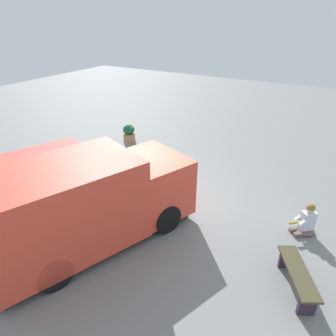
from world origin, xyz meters
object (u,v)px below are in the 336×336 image
Objects in this scene: food_truck at (88,205)px; person_customer at (306,222)px; plaza_bench at (297,275)px; planter_flowering_far at (129,133)px; planter_flowering_near at (98,159)px.

food_truck is 6.01× the size of person_customer.
person_customer is 0.60× the size of plaza_bench.
plaza_bench is (-4.78, -1.00, -0.71)m from food_truck.
planter_flowering_far is at bearing -20.43° from person_customer.
food_truck is 6.90m from planter_flowering_far.
food_truck is at bearing 129.51° from planter_flowering_near.
food_truck is 7.19× the size of planter_flowering_near.
food_truck is 5.61m from person_customer.
plaza_bench is at bearing 148.15° from planter_flowering_far.
planter_flowering_near is at bearing 103.35° from planter_flowering_far.
person_customer is 7.29m from planter_flowering_near.
planter_flowering_near is 0.50× the size of plaza_bench.
food_truck is 7.36× the size of planter_flowering_far.
food_truck is 4.93m from plaza_bench.
food_truck reaches higher than person_customer.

